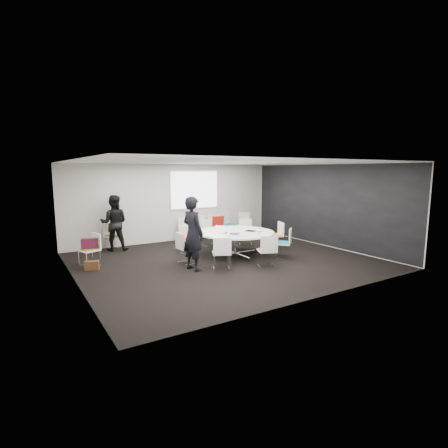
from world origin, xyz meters
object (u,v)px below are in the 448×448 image
chair_back_a (186,234)px  chair_ring_c (209,238)px  chair_back_c (215,231)px  maroon_bag (89,244)px  brown_bag (92,266)px  chair_person_back (113,241)px  person_main (193,234)px  chair_ring_h (283,249)px  chair_ring_g (267,257)px  chair_back_b (202,232)px  cup (231,229)px  chair_ring_d (189,244)px  chair_spare_left (90,256)px  conference_table (235,237)px  chair_ring_e (186,254)px  laptop (225,232)px  person_back (114,223)px  chair_ring_a (275,240)px  chair_ring_f (222,259)px  chair_back_d (230,229)px  chair_ring_b (246,237)px  chair_back_e (245,228)px

chair_back_a → chair_ring_c: bearing=105.5°
chair_back_c → maroon_bag: (-4.91, -1.67, 0.34)m
brown_bag → chair_person_back: bearing=62.6°
chair_back_a → person_main: bearing=65.3°
chair_ring_h → chair_ring_g: bearing=164.9°
chair_back_b → cup: (-0.37, -2.57, 0.50)m
chair_ring_h → maroon_bag: (-5.06, 2.08, 0.34)m
maroon_bag → chair_ring_d: bearing=-1.3°
chair_ring_d → brown_bag: (-2.98, -0.38, -0.16)m
chair_back_a → chair_spare_left: size_ratio=1.00×
cup → maroon_bag: size_ratio=0.22×
chair_back_c → person_main: person_main is taller
conference_table → maroon_bag: bearing=165.5°
conference_table → maroon_bag: maroon_bag is taller
chair_ring_h → chair_back_c: bearing=50.3°
chair_ring_e → laptop: chair_ring_e is taller
chair_ring_g → person_back: bearing=148.9°
chair_ring_g → laptop: chair_ring_g is taller
chair_ring_c → person_main: size_ratio=0.46×
cup → maroon_bag: bearing=167.8°
chair_ring_c → chair_ring_d: size_ratio=1.00×
conference_table → chair_ring_g: bearing=-90.6°
chair_ring_a → chair_ring_f: (-2.82, -1.20, 0.00)m
chair_ring_h → chair_back_d: bearing=39.7°
chair_person_back → maroon_bag: (-1.07, -1.71, 0.34)m
chair_ring_a → chair_ring_f: same height
chair_ring_b → chair_ring_c: same height
chair_back_d → chair_person_back: bearing=-20.3°
conference_table → chair_ring_e: chair_ring_e is taller
chair_back_b → maroon_bag: chair_back_b is taller
chair_ring_f → laptop: bearing=80.3°
maroon_bag → chair_ring_b: bearing=0.7°
chair_back_b → chair_back_c: same height
chair_ring_f → chair_back_a: same height
conference_table → chair_ring_b: size_ratio=2.67×
maroon_bag → person_main: bearing=-38.9°
conference_table → chair_back_b: size_ratio=2.67×
chair_ring_c → person_back: (-2.96, 0.98, 0.62)m
chair_ring_d → chair_ring_b: bearing=158.8°
chair_ring_e → cup: size_ratio=9.78×
conference_table → chair_back_d: (1.57, 2.75, -0.28)m
chair_back_e → brown_bag: 6.69m
person_back → chair_back_c: bearing=-155.7°
chair_ring_c → chair_back_d: 1.95m
conference_table → chair_ring_e: 1.73m
chair_back_e → chair_person_back: size_ratio=1.00×
chair_ring_b → laptop: chair_ring_b is taller
chair_back_b → person_back: person_back is taller
chair_ring_f → chair_back_d: same height
chair_ring_b → chair_back_c: (-0.30, 1.60, 0.00)m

